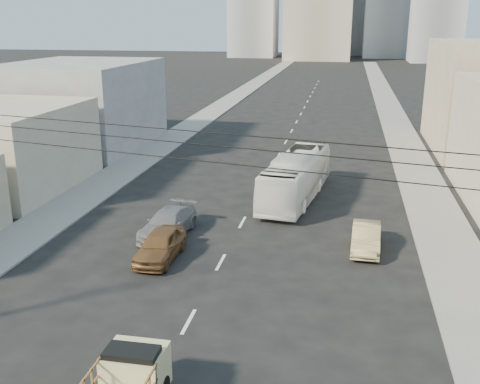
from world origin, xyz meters
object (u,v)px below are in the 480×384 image
(sedan_brown, at_px, (160,245))
(sedan_tan, at_px, (366,237))
(city_bus, at_px, (296,177))
(sedan_grey, at_px, (168,223))

(sedan_brown, distance_m, sedan_tan, 10.90)
(city_bus, distance_m, sedan_tan, 9.49)
(city_bus, bearing_deg, sedan_brown, -109.15)
(sedan_brown, height_order, sedan_tan, sedan_brown)
(city_bus, height_order, sedan_grey, city_bus)
(city_bus, xyz_separation_m, sedan_grey, (-6.52, -8.24, -0.84))
(sedan_tan, bearing_deg, city_bus, 120.90)
(sedan_grey, bearing_deg, city_bus, 58.60)
(city_bus, relative_size, sedan_tan, 2.67)
(city_bus, bearing_deg, sedan_grey, -120.41)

